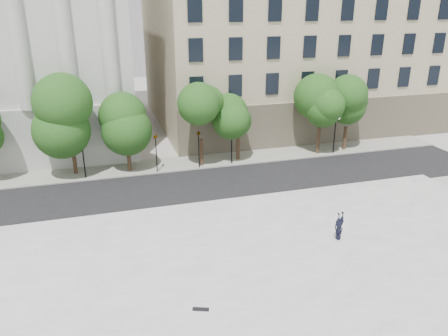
{
  "coord_description": "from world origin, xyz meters",
  "views": [
    {
      "loc": [
        -5.43,
        -16.0,
        14.89
      ],
      "look_at": [
        2.16,
        10.0,
        4.64
      ],
      "focal_mm": 35.0,
      "sensor_mm": 36.0,
      "label": 1
    }
  ],
  "objects_px": {
    "person_lying": "(338,236)",
    "skateboard": "(201,309)",
    "traffic_light_east": "(198,132)",
    "traffic_light_west": "(155,135)"
  },
  "relations": [
    {
      "from": "skateboard",
      "to": "person_lying",
      "type": "bearing_deg",
      "value": 43.75
    },
    {
      "from": "traffic_light_east",
      "to": "traffic_light_west",
      "type": "bearing_deg",
      "value": 180.0
    },
    {
      "from": "traffic_light_east",
      "to": "person_lying",
      "type": "height_order",
      "value": "traffic_light_east"
    },
    {
      "from": "person_lying",
      "to": "skateboard",
      "type": "relative_size",
      "value": 2.32
    },
    {
      "from": "traffic_light_west",
      "to": "skateboard",
      "type": "height_order",
      "value": "traffic_light_west"
    },
    {
      "from": "traffic_light_west",
      "to": "traffic_light_east",
      "type": "height_order",
      "value": "traffic_light_east"
    },
    {
      "from": "person_lying",
      "to": "traffic_light_east",
      "type": "bearing_deg",
      "value": 97.57
    },
    {
      "from": "traffic_light_east",
      "to": "person_lying",
      "type": "bearing_deg",
      "value": -71.54
    },
    {
      "from": "traffic_light_west",
      "to": "skateboard",
      "type": "xyz_separation_m",
      "value": [
        -0.76,
        -20.71,
        -3.18
      ]
    },
    {
      "from": "person_lying",
      "to": "skateboard",
      "type": "distance_m",
      "value": 11.14
    }
  ]
}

